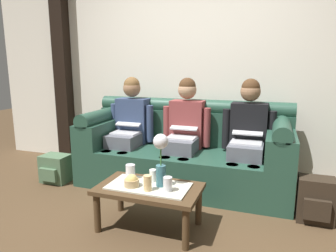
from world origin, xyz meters
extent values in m
plane|color=#4C3823|center=(0.00, 0.00, 0.00)|extent=(14.00, 14.00, 0.00)
cube|color=silver|center=(0.00, 1.70, 1.45)|extent=(6.00, 0.12, 2.90)
cube|color=black|center=(-1.92, 1.58, 1.45)|extent=(0.20, 0.20, 2.90)
cube|color=#234738|center=(0.00, 1.10, 0.21)|extent=(2.33, 0.88, 0.42)
cube|color=#234738|center=(0.00, 1.43, 0.62)|extent=(2.33, 0.22, 0.40)
cylinder|color=#234738|center=(0.00, 1.43, 0.87)|extent=(2.33, 0.18, 0.18)
cube|color=#234738|center=(-1.03, 1.10, 0.56)|extent=(0.28, 0.88, 0.28)
cylinder|color=#234738|center=(-1.03, 1.10, 0.74)|extent=(0.18, 0.88, 0.18)
cube|color=#234738|center=(1.03, 1.10, 0.56)|extent=(0.28, 0.88, 0.28)
cylinder|color=#234738|center=(1.03, 1.10, 0.74)|extent=(0.18, 0.88, 0.18)
cube|color=#595B66|center=(-0.69, 1.04, 0.49)|extent=(0.34, 0.40, 0.15)
cylinder|color=#595B66|center=(-0.79, 0.78, 0.21)|extent=(0.12, 0.12, 0.42)
cylinder|color=#595B66|center=(-0.59, 0.78, 0.21)|extent=(0.12, 0.12, 0.42)
cube|color=navy|center=(-0.69, 1.28, 0.69)|extent=(0.38, 0.22, 0.54)
cylinder|color=navy|center=(-0.93, 1.24, 0.67)|extent=(0.09, 0.09, 0.44)
cylinder|color=navy|center=(-0.46, 1.24, 0.67)|extent=(0.09, 0.09, 0.44)
sphere|color=#936B4C|center=(-0.69, 1.26, 1.08)|extent=(0.21, 0.21, 0.21)
sphere|color=brown|center=(-0.69, 1.26, 1.12)|extent=(0.19, 0.19, 0.19)
cube|color=silver|center=(-0.69, 1.06, 0.58)|extent=(0.31, 0.22, 0.02)
cube|color=silver|center=(-0.69, 1.20, 0.69)|extent=(0.31, 0.21, 0.08)
cube|color=black|center=(-0.69, 1.19, 0.68)|extent=(0.27, 0.18, 0.06)
cube|color=#595B66|center=(0.00, 1.04, 0.49)|extent=(0.34, 0.40, 0.15)
cylinder|color=#595B66|center=(-0.10, 0.78, 0.21)|extent=(0.12, 0.12, 0.42)
cylinder|color=#595B66|center=(0.10, 0.78, 0.21)|extent=(0.12, 0.12, 0.42)
cube|color=brown|center=(0.00, 1.28, 0.69)|extent=(0.38, 0.22, 0.54)
cylinder|color=brown|center=(-0.23, 1.24, 0.67)|extent=(0.09, 0.09, 0.44)
cylinder|color=brown|center=(0.23, 1.24, 0.67)|extent=(0.09, 0.09, 0.44)
sphere|color=tan|center=(0.00, 1.26, 1.08)|extent=(0.21, 0.21, 0.21)
sphere|color=#472D19|center=(0.00, 1.26, 1.12)|extent=(0.19, 0.19, 0.19)
cube|color=silver|center=(0.00, 1.06, 0.58)|extent=(0.31, 0.22, 0.02)
cube|color=silver|center=(0.00, 1.20, 0.69)|extent=(0.31, 0.21, 0.08)
cube|color=black|center=(0.00, 1.19, 0.68)|extent=(0.27, 0.18, 0.06)
cube|color=#595B66|center=(0.69, 1.04, 0.49)|extent=(0.34, 0.40, 0.15)
cylinder|color=#595B66|center=(0.59, 0.78, 0.21)|extent=(0.12, 0.12, 0.42)
cylinder|color=#595B66|center=(0.79, 0.78, 0.21)|extent=(0.12, 0.12, 0.42)
cube|color=black|center=(0.69, 1.28, 0.69)|extent=(0.38, 0.22, 0.54)
cylinder|color=black|center=(0.46, 1.24, 0.67)|extent=(0.09, 0.09, 0.44)
cylinder|color=black|center=(0.93, 1.24, 0.67)|extent=(0.09, 0.09, 0.44)
sphere|color=#936B4C|center=(0.69, 1.26, 1.08)|extent=(0.21, 0.21, 0.21)
sphere|color=#472D19|center=(0.69, 1.26, 1.12)|extent=(0.19, 0.19, 0.19)
cube|color=silver|center=(0.69, 1.06, 0.58)|extent=(0.31, 0.22, 0.02)
cube|color=silver|center=(0.69, 1.21, 0.68)|extent=(0.31, 0.20, 0.09)
cube|color=black|center=(0.69, 1.20, 0.68)|extent=(0.27, 0.18, 0.07)
cube|color=#47331E|center=(0.00, 0.12, 0.35)|extent=(0.86, 0.50, 0.04)
cube|color=beige|center=(0.00, 0.12, 0.37)|extent=(0.67, 0.35, 0.01)
cylinder|color=#47331E|center=(-0.38, -0.08, 0.17)|extent=(0.06, 0.06, 0.33)
cylinder|color=#47331E|center=(0.38, -0.08, 0.17)|extent=(0.06, 0.06, 0.33)
cylinder|color=#47331E|center=(-0.38, 0.32, 0.17)|extent=(0.06, 0.06, 0.33)
cylinder|color=#47331E|center=(0.38, 0.32, 0.17)|extent=(0.06, 0.06, 0.33)
cylinder|color=#336672|center=(0.10, 0.15, 0.47)|extent=(0.08, 0.08, 0.18)
cylinder|color=#3D7538|center=(0.10, 0.15, 0.64)|extent=(0.01, 0.01, 0.16)
sphere|color=silver|center=(0.10, 0.15, 0.76)|extent=(0.12, 0.12, 0.12)
cylinder|color=tan|center=(-0.13, 0.06, 0.41)|extent=(0.12, 0.12, 0.06)
sphere|color=#D8B766|center=(-0.13, 0.06, 0.43)|extent=(0.10, 0.10, 0.10)
cylinder|color=silver|center=(0.19, 0.07, 0.44)|extent=(0.07, 0.07, 0.11)
cylinder|color=silver|center=(-0.21, 0.21, 0.44)|extent=(0.08, 0.08, 0.13)
cylinder|color=#DBB77A|center=(0.03, 0.02, 0.44)|extent=(0.06, 0.06, 0.13)
cylinder|color=white|center=(0.00, 0.22, 0.43)|extent=(0.06, 0.06, 0.10)
cube|color=#4C6B4C|center=(-1.45, 0.73, 0.16)|extent=(0.32, 0.24, 0.32)
cube|color=#4C6B4C|center=(-1.45, 0.59, 0.13)|extent=(0.22, 0.05, 0.15)
cube|color=#2D2319|center=(1.33, 0.71, 0.20)|extent=(0.30, 0.21, 0.40)
cube|color=#2D2319|center=(1.33, 0.59, 0.16)|extent=(0.21, 0.05, 0.18)
camera|label=1|loc=(0.94, -2.06, 1.36)|focal=32.52mm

